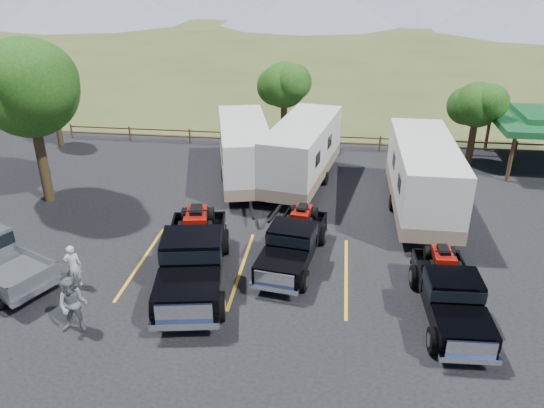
# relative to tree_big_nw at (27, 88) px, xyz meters

# --- Properties ---
(ground) EXTENTS (320.00, 320.00, 0.00)m
(ground) POSITION_rel_tree_big_nw_xyz_m (12.55, -9.03, -5.60)
(ground) COLOR #425021
(ground) RESTS_ON ground
(asphalt_lot) EXTENTS (44.00, 34.00, 0.04)m
(asphalt_lot) POSITION_rel_tree_big_nw_xyz_m (12.55, -6.03, -5.58)
(asphalt_lot) COLOR black
(asphalt_lot) RESTS_ON ground
(stall_lines) EXTENTS (12.12, 5.50, 0.01)m
(stall_lines) POSITION_rel_tree_big_nw_xyz_m (12.55, -5.03, -5.55)
(stall_lines) COLOR gold
(stall_lines) RESTS_ON asphalt_lot
(tree_big_nw) EXTENTS (5.54, 5.18, 7.84)m
(tree_big_nw) POSITION_rel_tree_big_nw_xyz_m (0.00, 0.00, 0.00)
(tree_big_nw) COLOR #302212
(tree_big_nw) RESTS_ON ground
(tree_ne_a) EXTENTS (3.11, 2.92, 4.76)m
(tree_ne_a) POSITION_rel_tree_big_nw_xyz_m (21.52, 7.99, -2.11)
(tree_ne_a) COLOR #302212
(tree_ne_a) RESTS_ON ground
(tree_north) EXTENTS (3.46, 3.24, 5.25)m
(tree_north) POSITION_rel_tree_big_nw_xyz_m (10.52, 9.99, -1.76)
(tree_north) COLOR #302212
(tree_north) RESTS_ON ground
(tree_nw_small) EXTENTS (2.59, 2.43, 3.85)m
(tree_nw_small) POSITION_rel_tree_big_nw_xyz_m (-3.48, 7.99, -2.81)
(tree_nw_small) COLOR #302212
(tree_nw_small) RESTS_ON ground
(rail_fence) EXTENTS (36.12, 0.12, 1.00)m
(rail_fence) POSITION_rel_tree_big_nw_xyz_m (14.55, 9.47, -4.99)
(rail_fence) COLOR #513622
(rail_fence) RESTS_ON ground
(rig_left) EXTENTS (3.30, 7.06, 2.27)m
(rig_left) POSITION_rel_tree_big_nw_xyz_m (9.00, -6.07, -4.47)
(rig_left) COLOR black
(rig_left) RESTS_ON asphalt_lot
(rig_center) EXTENTS (2.56, 5.69, 1.83)m
(rig_center) POSITION_rel_tree_big_nw_xyz_m (12.46, -4.21, -4.67)
(rig_center) COLOR black
(rig_center) RESTS_ON asphalt_lot
(rig_right) EXTENTS (2.14, 5.57, 1.83)m
(rig_right) POSITION_rel_tree_big_nw_xyz_m (17.89, -6.99, -4.67)
(rig_right) COLOR black
(rig_right) RESTS_ON asphalt_lot
(trailer_left) EXTENTS (4.11, 9.21, 3.20)m
(trailer_left) POSITION_rel_tree_big_nw_xyz_m (9.16, 3.58, -3.88)
(trailer_left) COLOR silver
(trailer_left) RESTS_ON asphalt_lot
(trailer_center) EXTENTS (3.82, 9.64, 3.34)m
(trailer_center) POSITION_rel_tree_big_nw_xyz_m (12.19, 3.61, -3.81)
(trailer_center) COLOR silver
(trailer_center) RESTS_ON asphalt_lot
(trailer_right) EXTENTS (2.65, 9.87, 3.44)m
(trailer_right) POSITION_rel_tree_big_nw_xyz_m (17.88, 0.76, -3.76)
(trailer_right) COLOR silver
(trailer_right) RESTS_ON asphalt_lot
(person_a) EXTENTS (0.70, 0.57, 1.65)m
(person_a) POSITION_rel_tree_big_nw_xyz_m (4.77, -6.92, -4.73)
(person_a) COLOR silver
(person_a) RESTS_ON asphalt_lot
(person_b) EXTENTS (1.05, 0.88, 1.93)m
(person_b) POSITION_rel_tree_big_nw_xyz_m (5.98, -9.35, -4.59)
(person_b) COLOR slate
(person_b) RESTS_ON asphalt_lot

